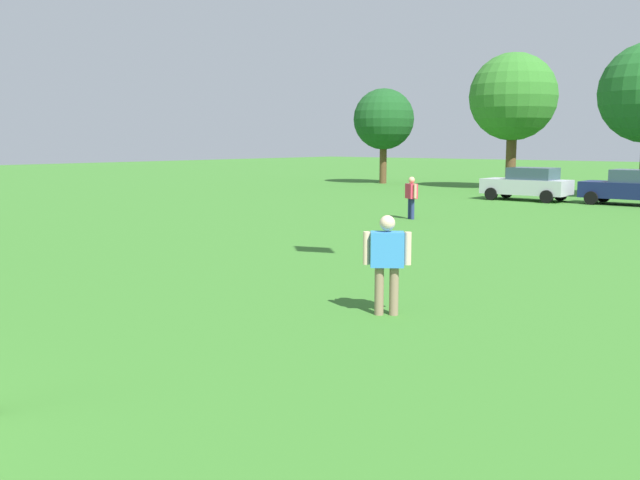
% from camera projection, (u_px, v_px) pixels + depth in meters
% --- Properties ---
extents(ground_plane, '(160.00, 160.00, 0.00)m').
position_uv_depth(ground_plane, '(632.00, 215.00, 28.91)').
color(ground_plane, '#387528').
extents(adult_bystander, '(0.69, 0.59, 1.74)m').
position_uv_depth(adult_bystander, '(387.00, 256.00, 12.05)').
color(adult_bystander, '#8C7259').
rests_on(adult_bystander, ground).
extents(bystander_near_trees, '(0.67, 0.54, 1.64)m').
position_uv_depth(bystander_near_trees, '(411.00, 194.00, 27.10)').
color(bystander_near_trees, navy).
rests_on(bystander_near_trees, ground).
extents(parked_car_silver_0, '(4.30, 2.02, 1.68)m').
position_uv_depth(parked_car_silver_0, '(528.00, 184.00, 35.64)').
color(parked_car_silver_0, silver).
rests_on(parked_car_silver_0, ground).
extents(parked_car_navy_1, '(4.30, 2.02, 1.68)m').
position_uv_depth(parked_car_navy_1, '(632.00, 187.00, 33.01)').
color(parked_car_navy_1, '#141E4C').
rests_on(parked_car_navy_1, ground).
extents(tree_far_left, '(4.31, 4.31, 6.72)m').
position_uv_depth(tree_far_left, '(384.00, 119.00, 49.81)').
color(tree_far_left, brown).
rests_on(tree_far_left, ground).
extents(tree_center, '(5.44, 5.44, 8.47)m').
position_uv_depth(tree_center, '(513.00, 97.00, 43.70)').
color(tree_center, brown).
rests_on(tree_center, ground).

